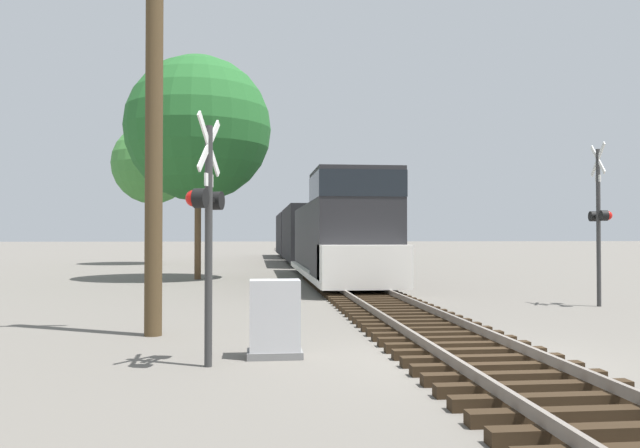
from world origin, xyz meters
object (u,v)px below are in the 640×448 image
(relay_cabinet, at_px, (275,319))
(tree_deep_background, at_px, (355,197))
(crossing_signal_near, at_px, (207,215))
(freight_train, at_px, (308,236))
(tree_far_right, at_px, (198,129))
(crossing_signal_far, at_px, (599,218))
(tree_mid_background, at_px, (152,164))
(utility_pole, at_px, (154,103))

(relay_cabinet, distance_m, tree_deep_background, 50.50)
(crossing_signal_near, xyz_separation_m, relay_cabinet, (1.08, 0.61, -1.73))
(freight_train, bearing_deg, tree_far_right, -116.27)
(crossing_signal_far, xyz_separation_m, tree_mid_background, (-17.13, 28.18, 4.55))
(relay_cabinet, xyz_separation_m, utility_pole, (-2.39, 2.52, 4.12))
(freight_train, xyz_separation_m, tree_far_right, (-6.20, -12.56, 4.99))
(crossing_signal_near, height_order, tree_deep_background, tree_deep_background)
(freight_train, distance_m, tree_deep_background, 19.23)
(utility_pole, bearing_deg, tree_deep_background, 75.97)
(utility_pole, bearing_deg, crossing_signal_far, 18.59)
(utility_pole, height_order, tree_far_right, tree_far_right)
(crossing_signal_far, xyz_separation_m, utility_pole, (-11.92, -4.01, 2.20))
(utility_pole, relative_size, tree_mid_background, 0.94)
(utility_pole, xyz_separation_m, tree_far_right, (-0.59, 16.44, 2.26))
(utility_pole, distance_m, tree_mid_background, 32.69)
(crossing_signal_near, height_order, tree_mid_background, tree_mid_background)
(tree_far_right, relative_size, tree_mid_background, 1.04)
(freight_train, bearing_deg, utility_pole, -100.94)
(freight_train, bearing_deg, tree_mid_background, 163.57)
(relay_cabinet, bearing_deg, tree_far_right, 98.95)
(crossing_signal_near, xyz_separation_m, tree_mid_background, (-6.52, 35.32, 4.74))
(tree_far_right, xyz_separation_m, tree_deep_background, (12.30, 30.41, -1.21))
(freight_train, relative_size, crossing_signal_near, 11.63)
(tree_far_right, bearing_deg, crossing_signal_far, -44.79)
(freight_train, xyz_separation_m, tree_mid_background, (-10.82, 3.19, 5.08))
(relay_cabinet, relative_size, utility_pole, 0.14)
(crossing_signal_near, bearing_deg, freight_train, -170.97)
(crossing_signal_far, bearing_deg, utility_pole, 114.93)
(freight_train, xyz_separation_m, crossing_signal_near, (-4.29, -32.13, 0.34))
(freight_train, xyz_separation_m, relay_cabinet, (-3.22, -31.52, -1.39))
(crossing_signal_far, bearing_deg, tree_deep_background, 6.63)
(crossing_signal_near, distance_m, tree_far_right, 20.21)
(tree_far_right, distance_m, tree_mid_background, 16.42)
(freight_train, height_order, crossing_signal_near, freight_train)
(tree_mid_background, bearing_deg, crossing_signal_far, -58.70)
(relay_cabinet, bearing_deg, utility_pole, 133.48)
(crossing_signal_near, bearing_deg, crossing_signal_far, 140.61)
(freight_train, height_order, tree_mid_background, tree_mid_background)
(tree_far_right, bearing_deg, tree_deep_background, 67.98)
(tree_deep_background, bearing_deg, crossing_signal_near, -101.74)
(crossing_signal_near, relative_size, utility_pole, 0.42)
(crossing_signal_near, distance_m, tree_deep_background, 51.16)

